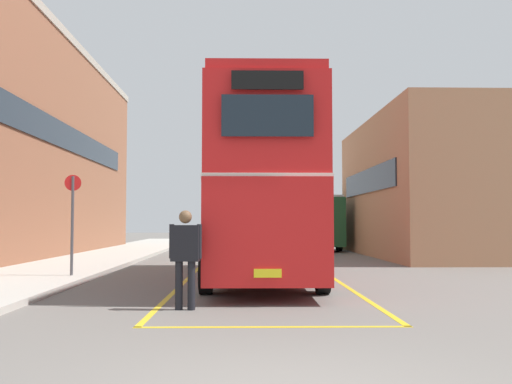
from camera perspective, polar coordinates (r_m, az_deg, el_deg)
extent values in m
plane|color=#66605B|center=(19.57, -0.20, -7.64)|extent=(135.60, 135.60, 0.00)
cube|color=#B2ADA3|center=(22.78, -17.02, -6.68)|extent=(4.00, 57.60, 0.14)
cube|color=brown|center=(28.52, -23.86, 3.76)|extent=(6.37, 24.45, 9.63)
cube|color=#232D38|center=(27.52, -17.62, 4.89)|extent=(0.06, 18.58, 1.10)
cube|color=#A89E8E|center=(29.51, -23.65, 13.44)|extent=(6.49, 24.57, 0.36)
cube|color=#AD7A56|center=(28.48, 17.66, 0.37)|extent=(6.78, 13.54, 6.38)
cube|color=#232D38|center=(27.57, 10.91, 1.06)|extent=(0.06, 10.29, 1.10)
cylinder|color=black|center=(19.31, -3.61, -6.22)|extent=(0.29, 1.00, 1.00)
cylinder|color=black|center=(19.36, 4.08, -6.21)|extent=(0.29, 1.00, 1.00)
cylinder|color=black|center=(12.87, -4.97, -7.82)|extent=(0.29, 1.00, 1.00)
cylinder|color=black|center=(12.94, 6.60, -7.79)|extent=(0.29, 1.00, 1.00)
cube|color=red|center=(16.03, 0.47, -3.66)|extent=(2.59, 10.45, 2.10)
cube|color=red|center=(16.14, 0.47, 3.81)|extent=(2.59, 10.24, 2.10)
cube|color=red|center=(16.32, 0.47, 7.83)|extent=(2.49, 10.14, 0.20)
cube|color=silver|center=(16.05, 0.47, 0.09)|extent=(2.62, 10.35, 0.14)
cube|color=#19232D|center=(16.05, -4.07, -2.58)|extent=(0.10, 8.55, 0.84)
cube|color=#19232D|center=(16.17, -4.04, 4.17)|extent=(0.10, 8.55, 0.84)
cube|color=#19232D|center=(16.11, 5.00, -2.58)|extent=(0.10, 8.55, 0.84)
cube|color=#19232D|center=(16.23, 4.96, 4.14)|extent=(0.10, 8.55, 0.84)
cube|color=#19232D|center=(10.98, 1.15, 7.58)|extent=(1.75, 0.06, 0.80)
cube|color=black|center=(11.13, 1.14, 11.02)|extent=(1.37, 0.05, 0.36)
cube|color=#19232D|center=(21.26, 0.13, -2.42)|extent=(2.00, 0.06, 1.00)
cube|color=yellow|center=(10.84, 1.16, -8.05)|extent=(0.52, 0.03, 0.16)
cylinder|color=black|center=(36.97, 2.46, -4.74)|extent=(0.31, 0.93, 0.92)
cylinder|color=black|center=(37.37, 6.35, -4.71)|extent=(0.31, 0.93, 0.92)
cylinder|color=black|center=(31.54, 3.71, -5.04)|extent=(0.31, 0.93, 0.92)
cylinder|color=black|center=(32.01, 8.23, -4.99)|extent=(0.31, 0.93, 0.92)
cube|color=#1E512D|center=(34.42, 5.13, -2.97)|extent=(2.98, 9.26, 2.60)
cube|color=silver|center=(34.45, 5.12, -0.70)|extent=(2.81, 8.89, 0.12)
cube|color=#19232D|center=(34.23, 3.06, -2.39)|extent=(0.45, 7.30, 0.96)
cube|color=#19232D|center=(34.66, 7.17, -2.38)|extent=(0.45, 7.30, 0.96)
cube|color=#19232D|center=(38.95, 3.98, -2.53)|extent=(1.97, 0.15, 1.10)
cylinder|color=black|center=(10.60, -6.41, -9.19)|extent=(0.14, 0.14, 0.87)
cylinder|color=black|center=(10.65, -7.64, -9.16)|extent=(0.14, 0.14, 0.87)
cube|color=black|center=(10.57, -7.00, -5.05)|extent=(0.53, 0.27, 0.66)
cylinder|color=black|center=(10.52, -5.63, -4.89)|extent=(0.09, 0.09, 0.62)
cylinder|color=black|center=(10.62, -8.35, -4.85)|extent=(0.09, 0.09, 0.62)
sphere|color=brown|center=(10.54, -7.01, -2.46)|extent=(0.24, 0.24, 0.24)
cylinder|color=#4C4C51|center=(16.51, -17.74, -3.18)|extent=(0.08, 0.08, 2.70)
cylinder|color=red|center=(16.55, -17.67, 0.87)|extent=(0.44, 0.13, 0.44)
cube|color=gold|center=(15.15, -7.26, -8.96)|extent=(0.23, 12.43, 0.01)
cube|color=gold|center=(15.26, 8.42, -8.91)|extent=(0.23, 12.43, 0.01)
cube|color=gold|center=(8.91, 1.72, -13.21)|extent=(4.22, 0.16, 0.01)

